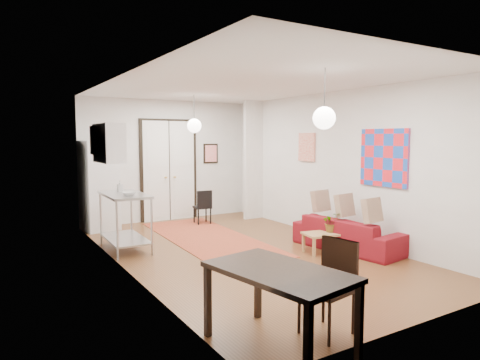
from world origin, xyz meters
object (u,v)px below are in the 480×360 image
coffee_table (327,235)px  black_side_chair (201,204)px  fridge (99,186)px  sofa (348,234)px  dining_table (279,278)px  dining_chair_near (320,278)px  dining_chair_far (320,278)px  kitchen_counter (125,212)px

coffee_table → black_side_chair: (-0.72, 3.49, 0.15)m
fridge → black_side_chair: 2.31m
sofa → black_side_chair: bearing=10.5°
fridge → dining_table: (0.17, -6.30, -0.29)m
dining_chair_near → black_side_chair: (1.44, 5.73, -0.09)m
fridge → dining_chair_near: size_ratio=2.04×
dining_chair_far → black_side_chair: (1.44, 5.73, -0.09)m
dining_chair_near → dining_chair_far: 0.00m
dining_table → dining_chair_near: bearing=9.0°
fridge → black_side_chair: size_ratio=2.45×
coffee_table → black_side_chair: size_ratio=1.09×
sofa → dining_chair_near: (-2.62, -2.19, 0.26)m
black_side_chair → dining_table: bearing=76.8°
dining_chair_far → coffee_table: bearing=126.1°
kitchen_counter → dining_table: kitchen_counter is taller
dining_table → dining_chair_near: 0.62m
coffee_table → kitchen_counter: kitchen_counter is taller
fridge → dining_chair_far: fridge is taller
dining_chair_near → black_side_chair: size_ratio=1.20×
dining_chair_far → fridge: bearing=177.0°
kitchen_counter → dining_chair_near: bearing=-78.3°
fridge → dining_table: fridge is taller
fridge → sofa: bearing=-57.9°
sofa → coffee_table: sofa is taller
coffee_table → dining_table: 3.63m
sofa → dining_chair_far: bearing=121.8°
kitchen_counter → black_side_chair: (2.22, 1.46, -0.21)m
kitchen_counter → coffee_table: bearing=-33.3°
dining_chair_near → coffee_table: bearing=126.1°
coffee_table → dining_chair_far: size_ratio=0.91×
coffee_table → black_side_chair: bearing=101.6°
dining_table → dining_chair_far: size_ratio=1.58×
sofa → black_side_chair: size_ratio=2.51×
fridge → coffee_table: bearing=-61.6°
coffee_table → dining_chair_far: bearing=-133.9°
sofa → dining_chair_near: size_ratio=2.09×
kitchen_counter → black_side_chair: size_ratio=1.69×
dining_table → kitchen_counter: bearing=92.4°
sofa → coffee_table: (-0.47, 0.05, 0.02)m
kitchen_counter → black_side_chair: kitchen_counter is taller
kitchen_counter → fridge: bearing=91.0°
coffee_table → dining_table: bearing=-139.7°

